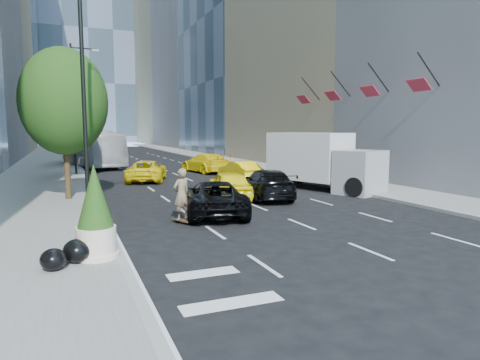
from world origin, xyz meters
name	(u,v)px	position (x,y,z in m)	size (l,w,h in m)	color
ground	(278,226)	(0.00, 0.00, 0.00)	(160.00, 160.00, 0.00)	black
sidewalk_left	(45,167)	(-9.00, 30.00, 0.07)	(6.00, 120.00, 0.15)	slate
sidewalk_right	(233,162)	(10.00, 30.00, 0.07)	(4.00, 120.00, 0.15)	slate
tower_right_far	(181,47)	(22.00, 98.00, 25.00)	(20.00, 24.00, 50.00)	#84795B
lamp_near	(88,73)	(-6.32, 4.00, 5.81)	(2.13, 0.22, 10.00)	black
lamp_far	(75,101)	(-6.32, 22.00, 5.81)	(2.13, 0.22, 10.00)	black
tree_near	(64,102)	(-7.20, 9.00, 4.97)	(4.20, 4.20, 7.46)	black
tree_mid	(64,105)	(-7.20, 19.00, 5.32)	(4.50, 4.50, 7.99)	black
tree_far	(64,119)	(-7.20, 32.00, 4.62)	(3.90, 3.90, 6.92)	black
traffic_signal	(71,124)	(-6.40, 40.00, 4.23)	(2.48, 0.53, 5.20)	black
facade_flags	(352,91)	(10.64, 10.00, 6.18)	(1.85, 13.30, 2.05)	black
skateboarder	(182,198)	(-3.20, 1.89, 1.00)	(0.73, 0.48, 2.00)	#78644B
black_sedan_lincoln	(214,198)	(-1.47, 3.07, 0.73)	(2.41, 5.23, 1.45)	black
black_sedan_mercedes	(267,184)	(2.54, 6.15, 0.77)	(2.15, 5.28, 1.53)	black
taxi_a	(229,185)	(0.50, 6.50, 0.76)	(1.80, 4.47, 1.52)	#FFEC0D
taxi_b	(240,171)	(4.20, 14.00, 0.70)	(1.47, 4.22, 1.39)	yellow
taxi_c	(147,171)	(-1.97, 16.20, 0.73)	(2.41, 5.23, 1.45)	yellow
taxi_d	(205,163)	(3.72, 20.50, 0.80)	(2.25, 5.54, 1.61)	yellow
city_bus	(92,149)	(-4.80, 30.15, 1.75)	(2.94, 12.55, 3.49)	#B3B6BA
box_truck	(322,161)	(7.09, 8.00, 1.74)	(4.84, 7.58, 3.41)	#B9B9B9
planter_shrub	(95,213)	(-6.60, -2.03, 1.36)	(1.06, 1.06, 2.55)	beige
garbage_bags	(68,254)	(-7.33, -2.48, 0.44)	(1.25, 1.20, 0.62)	black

